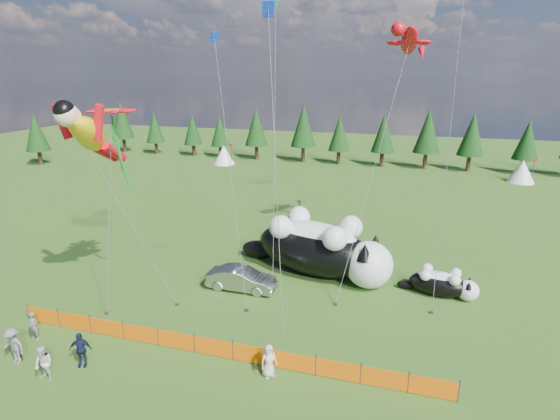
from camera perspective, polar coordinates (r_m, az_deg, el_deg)
name	(u,v)px	position (r m, az deg, el deg)	size (l,w,h in m)	color
ground	(237,323)	(24.70, -5.64, -14.53)	(160.00, 160.00, 0.00)	#163C0A
safety_fence	(213,347)	(22.14, -8.69, -17.30)	(22.06, 0.06, 1.10)	#262626
tree_line	(351,138)	(65.46, 9.20, 9.32)	(90.00, 4.00, 8.00)	black
festival_tents	(429,166)	(60.53, 18.85, 5.45)	(50.00, 3.20, 2.80)	white
cat_large	(320,247)	(29.36, 5.30, -4.85)	(11.07, 6.13, 4.07)	black
cat_small	(443,283)	(28.70, 20.46, -8.96)	(4.76, 2.13, 1.72)	black
car	(241,279)	(27.78, -5.07, -8.95)	(1.53, 4.38, 1.44)	#A4A4A8
spectator_a	(33,326)	(26.11, -29.53, -13.08)	(0.56, 0.37, 1.55)	slate
spectator_b	(44,364)	(22.80, -28.48, -17.29)	(0.83, 0.49, 1.70)	silver
spectator_c	(80,349)	(23.07, -24.61, -16.22)	(1.01, 0.52, 1.73)	#131A34
spectator_d	(13,346)	(24.63, -31.49, -14.88)	(1.20, 0.62, 1.85)	slate
spectator_e	(269,361)	(20.60, -1.48, -19.07)	(0.78, 0.51, 1.59)	silver
superhero_kite	(90,135)	(25.59, -23.58, 9.01)	(7.13, 6.19, 12.44)	#EFB60C
gecko_kite	(409,41)	(32.71, 16.54, 20.38)	(4.52, 13.05, 18.13)	red
flower_kite	(112,114)	(26.12, -21.13, 11.64)	(3.51, 4.47, 11.28)	red
diamond_kite_a	(216,51)	(28.63, -8.37, 19.86)	(4.25, 6.31, 16.46)	#0D34CE
diamond_kite_c	(269,31)	(20.83, -1.42, 22.32)	(2.31, 3.58, 16.51)	#0D34CE
diamond_kite_d	(276,19)	(30.50, -0.57, 23.63)	(1.63, 5.59, 18.40)	#0B7F8E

